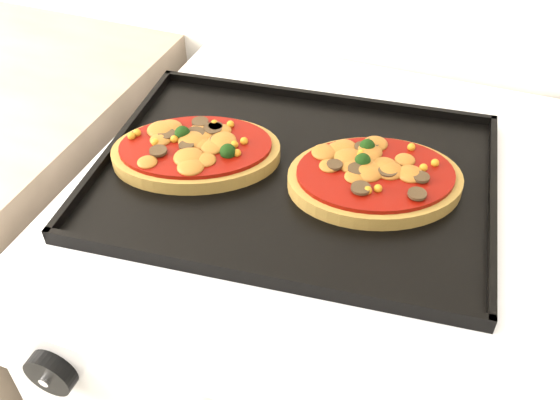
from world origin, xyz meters
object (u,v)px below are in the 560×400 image
at_px(stove, 311,378).
at_px(pizza_left, 196,150).
at_px(baking_tray, 294,174).
at_px(pizza_right, 375,177).

xyz_separation_m(stove, pizza_left, (-0.16, -0.03, 0.48)).
distance_m(baking_tray, pizza_right, 0.10).
bearing_deg(pizza_right, stove, 173.65).
xyz_separation_m(pizza_left, pizza_right, (0.22, 0.03, -0.00)).
xyz_separation_m(baking_tray, pizza_right, (0.10, 0.01, 0.01)).
bearing_deg(pizza_left, stove, 12.07).
bearing_deg(baking_tray, pizza_right, 1.42).
relative_size(baking_tray, pizza_left, 2.27).
distance_m(stove, baking_tray, 0.47).
height_order(stove, pizza_left, pizza_left).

